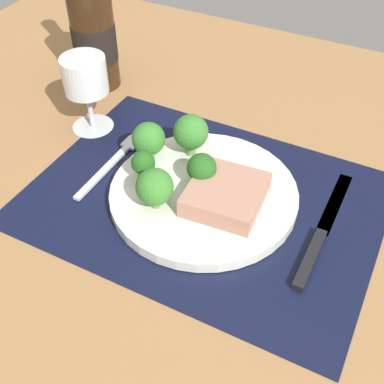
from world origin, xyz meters
The scene contains 13 objects.
ground_plane centered at (0.00, 0.00, -1.50)cm, with size 140.00×110.00×3.00cm, color #996D42.
placemat centered at (0.00, 0.00, 0.15)cm, with size 47.70×35.16×0.30cm, color black.
plate centered at (0.00, 0.00, 1.10)cm, with size 25.97×25.97×1.60cm, color silver.
steak centered at (3.56, -0.75, 3.26)cm, with size 9.63×10.09×2.72cm, color tan.
broccoli_near_fork centered at (-5.30, 6.39, 5.68)cm, with size 5.14×5.14×6.44cm.
broccoli_near_steak centered at (-8.30, -1.92, 4.71)cm, with size 3.31×3.31×4.80cm.
broccoli_back_left centered at (-0.77, 0.79, 4.90)cm, with size 4.08×4.08×5.13cm.
broccoli_front_edge centered at (-4.31, -5.64, 5.27)cm, with size 4.96×4.96×5.90cm.
broccoli_center centered at (-10.24, 2.78, 5.20)cm, with size 4.85×4.85×5.79cm.
fork centered at (-15.56, 1.42, 0.55)cm, with size 2.40×19.20×0.50cm.
knife centered at (16.51, 0.53, 0.60)cm, with size 1.80×23.00×0.80cm.
wine_bottle centered at (-30.69, 19.03, 9.65)cm, with size 7.67×7.67×27.00cm.
wine_glass centered at (-23.90, 7.18, 8.77)cm, with size 6.90×6.90×12.49cm.
Camera 1 is at (21.29, -44.92, 48.43)cm, focal length 46.42 mm.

